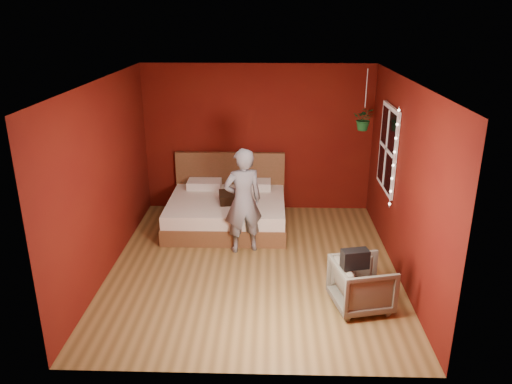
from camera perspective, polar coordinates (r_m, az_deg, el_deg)
The scene contains 10 objects.
floor at distance 7.20m, azimuth -0.30°, elevation -8.43°, with size 4.50×4.50×0.00m, color olive.
room_walls at distance 6.56m, azimuth -0.33°, elevation 4.56°, with size 4.04×4.54×2.62m.
window at distance 7.67m, azimuth 14.81°, elevation 4.80°, with size 0.05×0.97×1.27m.
fairy_lights at distance 7.18m, azimuth 15.49°, elevation 3.69°, with size 0.04×0.04×1.45m.
bed at distance 8.43m, azimuth -3.30°, elevation -1.93°, with size 1.94×1.65×1.07m.
person at distance 7.32m, azimuth -1.51°, elevation -1.03°, with size 0.58×0.38×1.60m, color slate.
armchair at distance 6.27m, azimuth 12.00°, elevation -10.31°, with size 0.66×0.68×0.62m, color #605D4C.
handbag at distance 5.94m, azimuth 11.25°, elevation -7.50°, with size 0.31×0.16×0.22m, color black.
throw_pillow at distance 8.15m, azimuth -2.70°, elevation -0.60°, with size 0.42×0.42×0.15m, color black.
hanging_plant at distance 8.09m, azimuth 12.25°, elevation 8.17°, with size 0.38×0.35×0.96m.
Camera 1 is at (0.23, -6.32, 3.44)m, focal length 35.00 mm.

